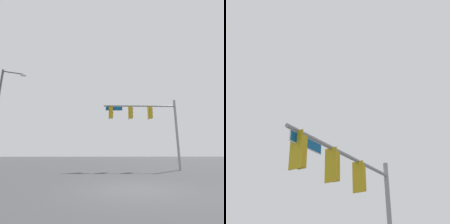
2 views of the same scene
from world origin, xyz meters
The scene contains 2 objects.
ground_plane centered at (0.00, 0.00, 0.00)m, with size 400.00×400.00×0.00m, color #38383A.
signal_pole_near centered at (-3.48, -8.76, 4.74)m, with size 6.97×1.03×6.54m.
Camera 1 is at (1.78, 7.01, 1.27)m, focal length 28.00 mm.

